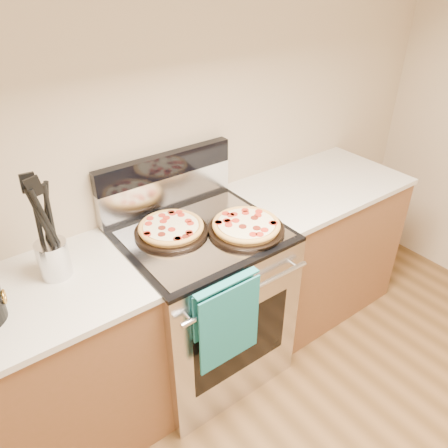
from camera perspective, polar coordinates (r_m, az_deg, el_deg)
wall_back at (r=2.21m, az=-8.63°, el=12.42°), size 4.00×0.00×4.00m
range_body at (r=2.41m, az=-2.77°, el=-10.42°), size 0.76×0.68×0.90m
oven_window at (r=2.22m, az=2.27°, el=-15.13°), size 0.56×0.01×0.40m
cooktop at (r=2.13m, az=-3.08°, el=-1.28°), size 0.76×0.68×0.02m
backsplash_lower at (r=2.31m, az=-7.47°, el=4.21°), size 0.76×0.06×0.18m
backsplash_upper at (r=2.24m, az=-7.74°, el=7.60°), size 0.76×0.06×0.12m
oven_handle at (r=1.96m, az=3.23°, el=-8.85°), size 0.70×0.03×0.03m
dish_towel at (r=1.97m, az=0.38°, el=-12.42°), size 0.32×0.05×0.42m
foil_sheet at (r=2.10m, az=-2.64°, el=-1.34°), size 0.70×0.55×0.01m
cabinet_left at (r=2.24m, az=-23.25°, el=-18.51°), size 1.00×0.62×0.88m
countertop_left at (r=1.93m, az=-26.12°, el=-9.73°), size 1.02×0.64×0.03m
cabinet_right at (r=2.90m, az=11.42°, el=-3.02°), size 1.00×0.62×0.88m
countertop_right at (r=2.67m, az=12.46°, el=4.98°), size 1.02×0.64×0.03m
pepperoni_pizza_back at (r=2.11m, az=-6.91°, el=-0.61°), size 0.43×0.43×0.05m
pepperoni_pizza_front at (r=2.11m, az=2.92°, el=-0.31°), size 0.47×0.47×0.05m
utensil_crock at (r=1.96m, az=-21.36°, el=-4.28°), size 0.14×0.14×0.16m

